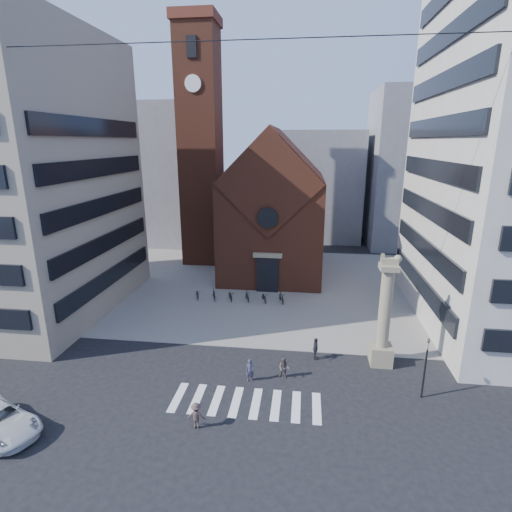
% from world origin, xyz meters
% --- Properties ---
extents(ground, '(120.00, 120.00, 0.00)m').
position_xyz_m(ground, '(0.00, 0.00, 0.00)').
color(ground, black).
rests_on(ground, ground).
extents(piazza, '(46.00, 30.00, 0.05)m').
position_xyz_m(piazza, '(0.00, 19.00, 0.03)').
color(piazza, gray).
rests_on(piazza, ground).
extents(zebra_crossing, '(10.20, 3.20, 0.01)m').
position_xyz_m(zebra_crossing, '(0.55, -3.00, 0.01)').
color(zebra_crossing, white).
rests_on(zebra_crossing, ground).
extents(church, '(12.00, 16.65, 18.00)m').
position_xyz_m(church, '(0.00, 25.04, 7.98)').
color(church, brown).
rests_on(church, ground).
extents(campanile, '(5.50, 5.50, 31.20)m').
position_xyz_m(campanile, '(-10.00, 28.00, 15.74)').
color(campanile, brown).
rests_on(campanile, ground).
extents(building_left, '(18.00, 20.00, 26.00)m').
position_xyz_m(building_left, '(-24.00, 10.00, 13.00)').
color(building_left, gray).
rests_on(building_left, ground).
extents(bg_block_left, '(16.00, 14.00, 22.00)m').
position_xyz_m(bg_block_left, '(-20.00, 40.00, 11.00)').
color(bg_block_left, gray).
rests_on(bg_block_left, ground).
extents(bg_block_mid, '(14.00, 12.00, 18.00)m').
position_xyz_m(bg_block_mid, '(6.00, 45.00, 9.00)').
color(bg_block_mid, gray).
rests_on(bg_block_mid, ground).
extents(bg_block_right, '(16.00, 14.00, 24.00)m').
position_xyz_m(bg_block_right, '(22.00, 42.00, 12.00)').
color(bg_block_right, gray).
rests_on(bg_block_right, ground).
extents(lion_column, '(1.63, 1.60, 8.68)m').
position_xyz_m(lion_column, '(10.01, 3.00, 3.46)').
color(lion_column, gray).
rests_on(lion_column, ground).
extents(traffic_light, '(0.13, 0.16, 4.30)m').
position_xyz_m(traffic_light, '(12.00, -1.00, 2.29)').
color(traffic_light, black).
rests_on(traffic_light, ground).
extents(pedestrian_0, '(0.66, 0.49, 1.66)m').
position_xyz_m(pedestrian_0, '(0.47, -0.54, 0.83)').
color(pedestrian_0, '#363449').
rests_on(pedestrian_0, ground).
extents(pedestrian_1, '(0.90, 0.77, 1.59)m').
position_xyz_m(pedestrian_1, '(2.82, 0.12, 0.80)').
color(pedestrian_1, '#554844').
rests_on(pedestrian_1, ground).
extents(pedestrian_2, '(0.50, 1.07, 1.78)m').
position_xyz_m(pedestrian_2, '(5.10, 3.00, 0.89)').
color(pedestrian_2, '#26262D').
rests_on(pedestrian_2, ground).
extents(pedestrian_3, '(1.09, 0.66, 1.63)m').
position_xyz_m(pedestrian_3, '(-1.99, -5.67, 0.82)').
color(pedestrian_3, '#4B3832').
rests_on(pedestrian_3, ground).
extents(scooter_0, '(1.21, 1.99, 0.99)m').
position_xyz_m(scooter_0, '(-7.23, 13.87, 0.54)').
color(scooter_0, black).
rests_on(scooter_0, piazza).
extents(scooter_1, '(1.06, 1.89, 1.10)m').
position_xyz_m(scooter_1, '(-5.43, 13.87, 0.60)').
color(scooter_1, black).
rests_on(scooter_1, piazza).
extents(scooter_2, '(1.21, 1.99, 0.99)m').
position_xyz_m(scooter_2, '(-3.63, 13.87, 0.54)').
color(scooter_2, black).
rests_on(scooter_2, piazza).
extents(scooter_3, '(1.06, 1.89, 1.10)m').
position_xyz_m(scooter_3, '(-1.83, 13.87, 0.60)').
color(scooter_3, black).
rests_on(scooter_3, piazza).
extents(scooter_4, '(1.21, 1.99, 0.99)m').
position_xyz_m(scooter_4, '(-0.03, 13.87, 0.54)').
color(scooter_4, black).
rests_on(scooter_4, piazza).
extents(scooter_5, '(1.06, 1.89, 1.10)m').
position_xyz_m(scooter_5, '(1.77, 13.87, 0.60)').
color(scooter_5, black).
rests_on(scooter_5, piazza).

